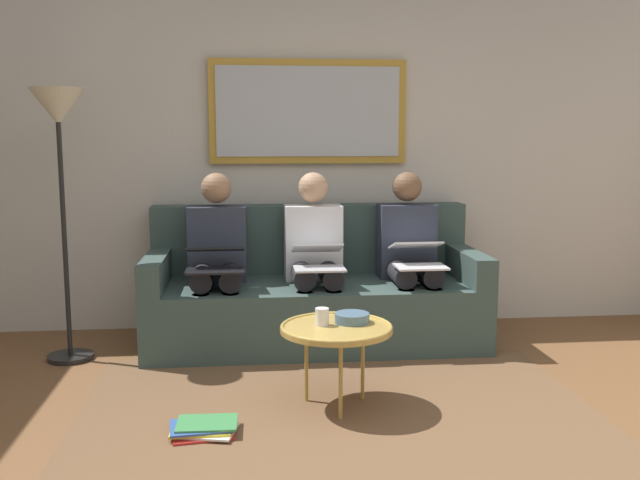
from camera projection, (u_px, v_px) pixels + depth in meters
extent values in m
cube|color=beige|center=(307.00, 147.00, 5.13)|extent=(6.00, 0.12, 2.60)
cube|color=brown|center=(337.00, 409.00, 3.60)|extent=(2.60, 1.80, 0.01)
cube|color=#384C47|center=(315.00, 312.00, 4.75)|extent=(2.20, 0.90, 0.42)
cube|color=#384C47|center=(310.00, 238.00, 5.03)|extent=(2.20, 0.20, 0.48)
cube|color=#384C47|center=(465.00, 264.00, 4.81)|extent=(0.14, 0.90, 0.20)
cube|color=#384C47|center=(157.00, 270.00, 4.60)|extent=(0.14, 0.90, 0.20)
cube|color=#B7892D|center=(308.00, 112.00, 5.01)|extent=(1.39, 0.04, 0.73)
cube|color=#B2B7BC|center=(308.00, 112.00, 4.98)|extent=(1.29, 0.01, 0.63)
cylinder|color=tan|center=(337.00, 329.00, 3.59)|extent=(0.57, 0.57, 0.03)
torus|color=tan|center=(337.00, 327.00, 3.59)|extent=(0.57, 0.57, 0.02)
cylinder|color=#B28E42|center=(341.00, 381.00, 3.45)|extent=(0.02, 0.02, 0.40)
cylinder|color=#B28E42|center=(363.00, 363.00, 3.72)|extent=(0.02, 0.02, 0.40)
cylinder|color=#B28E42|center=(306.00, 365.00, 3.69)|extent=(0.02, 0.02, 0.40)
cylinder|color=silver|center=(322.00, 317.00, 3.60)|extent=(0.07, 0.07, 0.09)
cylinder|color=slate|center=(352.00, 318.00, 3.66)|extent=(0.18, 0.18, 0.05)
cube|color=#2D3342|center=(406.00, 241.00, 4.85)|extent=(0.38, 0.22, 0.50)
sphere|color=brown|center=(407.00, 187.00, 4.79)|extent=(0.20, 0.20, 0.20)
cylinder|color=#232328|center=(426.00, 272.00, 4.67)|extent=(0.14, 0.42, 0.14)
cylinder|color=#232328|center=(399.00, 273.00, 4.66)|extent=(0.14, 0.42, 0.14)
cylinder|color=#232328|center=(434.00, 322.00, 4.51)|extent=(0.11, 0.11, 0.42)
cylinder|color=#232328|center=(406.00, 322.00, 4.49)|extent=(0.11, 0.11, 0.42)
cube|color=white|center=(421.00, 267.00, 4.45)|extent=(0.32, 0.23, 0.01)
cube|color=white|center=(416.00, 245.00, 4.57)|extent=(0.32, 0.22, 0.08)
cube|color=#A5C6EA|center=(416.00, 245.00, 4.57)|extent=(0.28, 0.19, 0.06)
cube|color=silver|center=(313.00, 242.00, 4.78)|extent=(0.38, 0.22, 0.50)
sphere|color=tan|center=(313.00, 187.00, 4.73)|extent=(0.20, 0.20, 0.20)
cylinder|color=#232328|center=(330.00, 274.00, 4.61)|extent=(0.14, 0.42, 0.14)
cylinder|color=#232328|center=(302.00, 275.00, 4.59)|extent=(0.14, 0.42, 0.14)
cylinder|color=#232328|center=(334.00, 324.00, 4.44)|extent=(0.11, 0.11, 0.42)
cylinder|color=#232328|center=(305.00, 325.00, 4.42)|extent=(0.11, 0.11, 0.42)
cube|color=silver|center=(319.00, 269.00, 4.38)|extent=(0.32, 0.22, 0.01)
cube|color=silver|center=(317.00, 248.00, 4.51)|extent=(0.32, 0.21, 0.08)
cube|color=#A5C6EA|center=(317.00, 247.00, 4.50)|extent=(0.28, 0.18, 0.07)
cube|color=#2D3342|center=(217.00, 244.00, 4.71)|extent=(0.38, 0.22, 0.50)
sphere|color=#997051|center=(216.00, 188.00, 4.66)|extent=(0.20, 0.20, 0.20)
cylinder|color=#232328|center=(231.00, 276.00, 4.54)|extent=(0.14, 0.42, 0.14)
cylinder|color=#232328|center=(203.00, 277.00, 4.52)|extent=(0.14, 0.42, 0.14)
cylinder|color=#232328|center=(231.00, 327.00, 4.38)|extent=(0.11, 0.11, 0.42)
cylinder|color=#232328|center=(202.00, 328.00, 4.36)|extent=(0.11, 0.11, 0.42)
cube|color=black|center=(215.00, 271.00, 4.32)|extent=(0.36, 0.21, 0.01)
cube|color=black|center=(216.00, 249.00, 4.43)|extent=(0.36, 0.21, 0.06)
cube|color=#A5C6EA|center=(216.00, 249.00, 4.42)|extent=(0.32, 0.18, 0.04)
cube|color=red|center=(203.00, 433.00, 3.29)|extent=(0.30, 0.23, 0.01)
cube|color=white|center=(205.00, 431.00, 3.30)|extent=(0.32, 0.26, 0.01)
cube|color=yellow|center=(201.00, 428.00, 3.30)|extent=(0.28, 0.20, 0.01)
cube|color=#33569E|center=(201.00, 426.00, 3.30)|extent=(0.30, 0.23, 0.01)
cube|color=#3D8C4C|center=(207.00, 423.00, 3.31)|extent=(0.28, 0.21, 0.01)
cylinder|color=black|center=(71.00, 357.00, 4.42)|extent=(0.28, 0.28, 0.03)
cylinder|color=black|center=(64.00, 240.00, 4.31)|extent=(0.03, 0.03, 1.50)
cone|color=beige|center=(57.00, 107.00, 4.20)|extent=(0.32, 0.32, 0.22)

